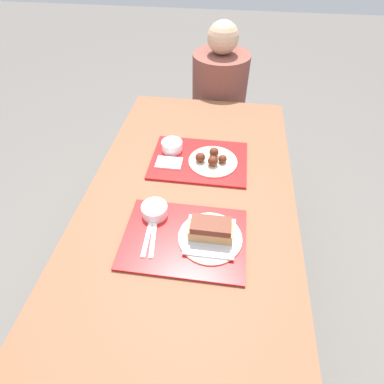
{
  "coord_description": "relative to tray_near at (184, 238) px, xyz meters",
  "views": [
    {
      "loc": [
        0.13,
        -0.89,
        1.68
      ],
      "look_at": [
        0.01,
        -0.02,
        0.81
      ],
      "focal_mm": 28.0,
      "sensor_mm": 36.0,
      "label": 1
    }
  ],
  "objects": [
    {
      "name": "ground_plane",
      "position": [
        -0.01,
        0.23,
        -0.78
      ],
      "size": [
        12.0,
        12.0,
        0.0
      ],
      "primitive_type": "plane",
      "color": "#605B56"
    },
    {
      "name": "picnic_table",
      "position": [
        -0.01,
        0.23,
        -0.1
      ],
      "size": [
        0.89,
        1.65,
        0.77
      ],
      "color": "brown",
      "rests_on": "ground_plane"
    },
    {
      "name": "picnic_bench_far",
      "position": [
        -0.01,
        1.28,
        -0.38
      ],
      "size": [
        0.85,
        0.28,
        0.47
      ],
      "color": "brown",
      "rests_on": "ground_plane"
    },
    {
      "name": "tray_near",
      "position": [
        0.0,
        0.0,
        0.0
      ],
      "size": [
        0.45,
        0.33,
        0.01
      ],
      "color": "red",
      "rests_on": "picnic_table"
    },
    {
      "name": "tray_far",
      "position": [
        -0.0,
        0.46,
        0.0
      ],
      "size": [
        0.45,
        0.33,
        0.01
      ],
      "color": "red",
      "rests_on": "picnic_table"
    },
    {
      "name": "bowl_coleslaw_near",
      "position": [
        -0.13,
        0.1,
        0.03
      ],
      "size": [
        0.1,
        0.1,
        0.05
      ],
      "color": "silver",
      "rests_on": "tray_near"
    },
    {
      "name": "brisket_sandwich_plate",
      "position": [
        0.09,
        0.01,
        0.04
      ],
      "size": [
        0.24,
        0.24,
        0.09
      ],
      "color": "beige",
      "rests_on": "tray_near"
    },
    {
      "name": "plastic_fork_near",
      "position": [
        -0.13,
        -0.02,
        0.01
      ],
      "size": [
        0.02,
        0.17,
        0.0
      ],
      "color": "white",
      "rests_on": "tray_near"
    },
    {
      "name": "plastic_knife_near",
      "position": [
        -0.11,
        -0.02,
        0.01
      ],
      "size": [
        0.04,
        0.17,
        0.0
      ],
      "color": "white",
      "rests_on": "tray_near"
    },
    {
      "name": "bowl_coleslaw_far",
      "position": [
        -0.14,
        0.52,
        0.03
      ],
      "size": [
        0.1,
        0.1,
        0.05
      ],
      "color": "silver",
      "rests_on": "tray_far"
    },
    {
      "name": "wings_plate_far",
      "position": [
        0.06,
        0.45,
        0.02
      ],
      "size": [
        0.23,
        0.23,
        0.06
      ],
      "color": "beige",
      "rests_on": "tray_far"
    },
    {
      "name": "napkin_far",
      "position": [
        -0.14,
        0.41,
        0.01
      ],
      "size": [
        0.12,
        0.08,
        0.01
      ],
      "color": "white",
      "rests_on": "tray_far"
    },
    {
      "name": "person_seated_across",
      "position": [
        0.04,
        1.28,
        -0.02
      ],
      "size": [
        0.37,
        0.37,
        0.69
      ],
      "color": "brown",
      "rests_on": "picnic_bench_far"
    }
  ]
}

